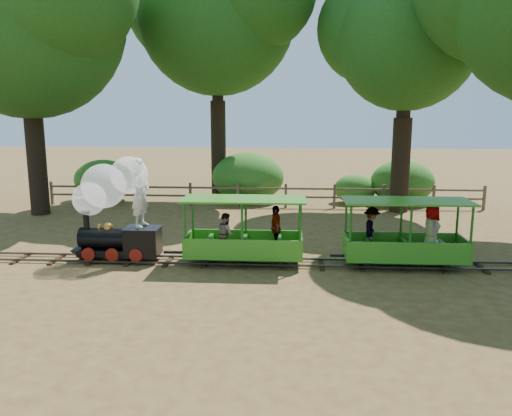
# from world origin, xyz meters

# --- Properties ---
(ground) EXTENTS (90.00, 90.00, 0.00)m
(ground) POSITION_xyz_m (0.00, 0.00, 0.00)
(ground) COLOR olive
(ground) RESTS_ON ground
(track) EXTENTS (22.00, 1.00, 0.10)m
(track) POSITION_xyz_m (0.00, 0.00, 0.07)
(track) COLOR #3F3D3A
(track) RESTS_ON ground
(locomotive) EXTENTS (2.45, 1.15, 2.81)m
(locomotive) POSITION_xyz_m (-3.42, 0.08, 1.61)
(locomotive) COLOR black
(locomotive) RESTS_ON ground
(carriage_front) EXTENTS (3.13, 1.28, 1.63)m
(carriage_front) POSITION_xyz_m (0.07, -0.02, 0.72)
(carriage_front) COLOR #3A911F
(carriage_front) RESTS_ON track
(carriage_rear) EXTENTS (3.13, 1.35, 1.63)m
(carriage_rear) POSITION_xyz_m (4.02, 0.03, 0.77)
(carriage_rear) COLOR #3A911F
(carriage_rear) RESTS_ON track
(oak_nw) EXTENTS (8.98, 7.91, 10.82)m
(oak_nw) POSITION_xyz_m (-8.54, 6.10, 7.60)
(oak_nw) COLOR #2D2116
(oak_nw) RESTS_ON ground
(oak_nc) EXTENTS (8.33, 7.33, 11.24)m
(oak_nc) POSITION_xyz_m (-2.03, 9.59, 8.24)
(oak_nc) COLOR #2D2116
(oak_nc) RESTS_ON ground
(oak_ne) EXTENTS (6.69, 5.89, 9.28)m
(oak_ne) POSITION_xyz_m (5.47, 7.57, 6.85)
(oak_ne) COLOR #2D2116
(oak_ne) RESTS_ON ground
(fence) EXTENTS (18.10, 0.10, 1.00)m
(fence) POSITION_xyz_m (0.00, 8.00, 0.58)
(fence) COLOR brown
(fence) RESTS_ON ground
(shrub_west) EXTENTS (2.64, 2.03, 1.83)m
(shrub_west) POSITION_xyz_m (-7.20, 9.30, 0.91)
(shrub_west) COLOR #2D6B1E
(shrub_west) RESTS_ON ground
(shrub_mid_w) EXTENTS (3.16, 2.43, 2.19)m
(shrub_mid_w) POSITION_xyz_m (-0.69, 9.30, 1.09)
(shrub_mid_w) COLOR #2D6B1E
(shrub_mid_w) RESTS_ON ground
(shrub_mid_e) EXTENTS (1.82, 1.40, 1.26)m
(shrub_mid_e) POSITION_xyz_m (4.00, 9.30, 0.63)
(shrub_mid_e) COLOR #2D6B1E
(shrub_mid_e) RESTS_ON ground
(shrub_east) EXTENTS (2.73, 2.10, 1.89)m
(shrub_east) POSITION_xyz_m (6.01, 9.30, 0.95)
(shrub_east) COLOR #2D6B1E
(shrub_east) RESTS_ON ground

